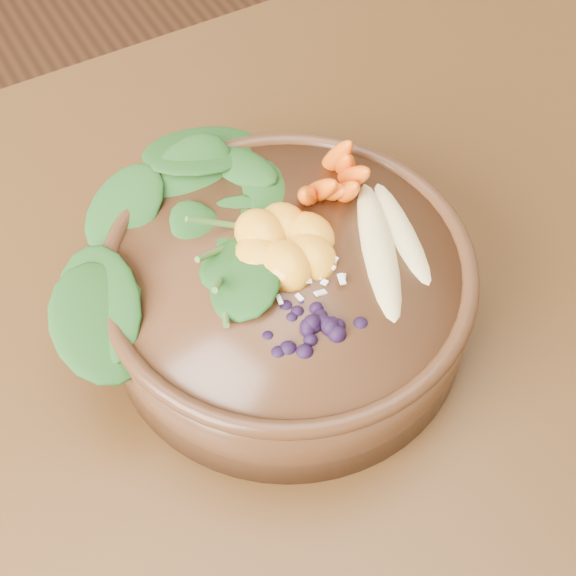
% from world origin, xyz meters
% --- Properties ---
extents(ground, '(4.00, 4.00, 0.00)m').
position_xyz_m(ground, '(0.00, 0.00, 0.00)').
color(ground, '#381E0F').
rests_on(ground, ground).
extents(dining_table, '(1.60, 0.90, 0.75)m').
position_xyz_m(dining_table, '(0.00, 0.00, 0.66)').
color(dining_table, '#331C0C').
rests_on(dining_table, ground).
extents(stoneware_bowl, '(0.41, 0.41, 0.09)m').
position_xyz_m(stoneware_bowl, '(-0.09, -0.02, 0.79)').
color(stoneware_bowl, '#432817').
rests_on(stoneware_bowl, dining_table).
extents(kale_heap, '(0.26, 0.24, 0.05)m').
position_xyz_m(kale_heap, '(-0.13, 0.06, 0.86)').
color(kale_heap, '#1E4F18').
rests_on(kale_heap, stoneware_bowl).
extents(carrot_cluster, '(0.08, 0.08, 0.09)m').
position_xyz_m(carrot_cluster, '(-0.01, 0.05, 0.88)').
color(carrot_cluster, orange).
rests_on(carrot_cluster, stoneware_bowl).
extents(banana_halves, '(0.11, 0.18, 0.03)m').
position_xyz_m(banana_halves, '(-0.00, -0.04, 0.85)').
color(banana_halves, '#E0CC84').
rests_on(banana_halves, stoneware_bowl).
extents(mandarin_cluster, '(0.12, 0.13, 0.04)m').
position_xyz_m(mandarin_cluster, '(-0.09, -0.00, 0.86)').
color(mandarin_cluster, orange).
rests_on(mandarin_cluster, stoneware_bowl).
extents(blueberry_pile, '(0.18, 0.15, 0.05)m').
position_xyz_m(blueberry_pile, '(-0.11, -0.09, 0.86)').
color(blueberry_pile, black).
rests_on(blueberry_pile, stoneware_bowl).
extents(coconut_flakes, '(0.12, 0.10, 0.01)m').
position_xyz_m(coconut_flakes, '(-0.10, -0.04, 0.84)').
color(coconut_flakes, white).
rests_on(coconut_flakes, stoneware_bowl).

